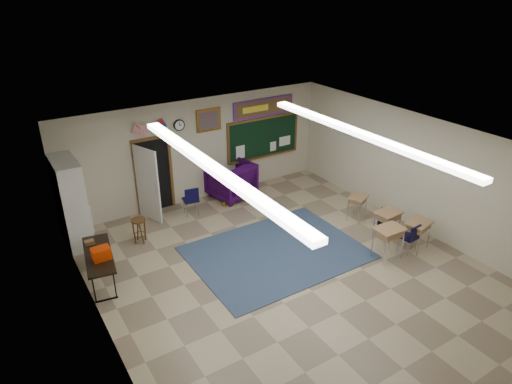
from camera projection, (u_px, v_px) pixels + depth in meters
floor at (289, 272)px, 10.29m from camera, size 9.00×9.00×0.00m
back_wall at (199, 150)px, 13.07m from camera, size 8.00×0.04×3.00m
front_wall at (487, 346)px, 6.21m from camera, size 8.00×0.04×3.00m
left_wall at (101, 273)px, 7.71m from camera, size 0.04×9.00×3.00m
right_wall at (419, 173)px, 11.56m from camera, size 0.04×9.00×3.00m
ceiling at (294, 146)px, 8.99m from camera, size 8.00×9.00×0.04m
area_rug at (276, 252)px, 10.99m from camera, size 4.00×3.00×0.02m
fluorescent_strips at (294, 149)px, 9.02m from camera, size 3.86×6.00×0.10m
doorway at (152, 178)px, 12.43m from camera, size 1.10×0.89×2.16m
chalkboard at (264, 139)px, 14.11m from camera, size 2.55×0.14×1.30m
bulletin_board at (264, 107)px, 13.69m from camera, size 2.10×0.05×0.55m
framed_art_print at (209, 120)px, 12.84m from camera, size 0.75×0.05×0.65m
wall_clock at (179, 125)px, 12.41m from camera, size 0.32×0.05×0.32m
wall_flags at (149, 126)px, 11.93m from camera, size 1.16×0.06×0.70m
storage_cabinet at (72, 203)px, 10.96m from camera, size 0.59×1.25×2.20m
wingback_armchair at (231, 180)px, 13.55m from camera, size 1.39×1.41×1.09m
student_chair_reading at (191, 200)px, 12.58m from camera, size 0.49×0.49×0.85m
student_chair_desk_a at (408, 238)px, 10.88m from camera, size 0.42×0.42×0.77m
student_chair_desk_b at (385, 223)px, 11.56m from camera, size 0.49×0.49×0.72m
student_desk_front_left at (387, 224)px, 11.43m from camera, size 0.66×0.51×0.75m
student_desk_front_right at (357, 206)px, 12.38m from camera, size 0.68×0.62×0.67m
student_desk_back_left at (388, 241)px, 10.62m from camera, size 0.68×0.52×0.80m
student_desk_back_right at (417, 234)px, 10.98m from camera, size 0.70×0.58×0.74m
folding_table at (101, 266)px, 9.83m from camera, size 0.82×1.73×0.95m
wooden_stool at (139, 230)px, 11.30m from camera, size 0.36×0.36×0.64m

